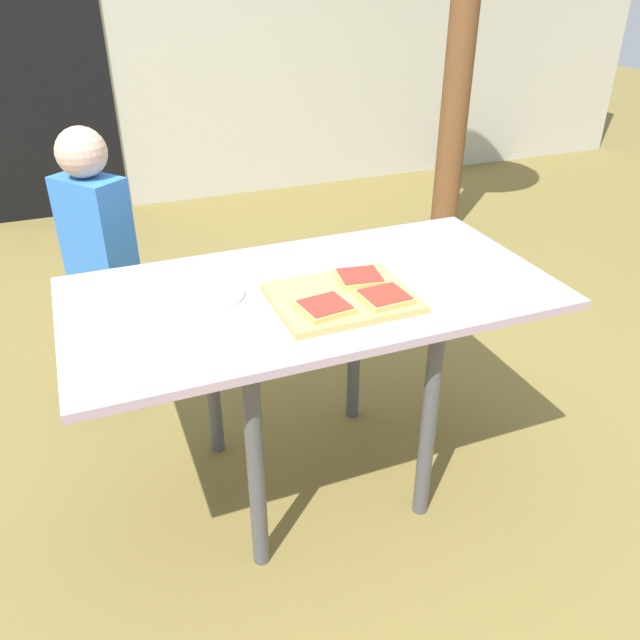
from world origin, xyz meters
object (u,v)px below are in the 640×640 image
(pizza_slice_near_left, at_px, (325,307))
(pizza_slice_far_right, at_px, (360,277))
(plate_white_left, at_px, (207,295))
(child_left, at_px, (101,257))
(pizza_slice_near_right, at_px, (385,297))
(dining_table, at_px, (312,315))
(cutting_board, at_px, (342,298))

(pizza_slice_near_left, bearing_deg, pizza_slice_far_right, 38.70)
(pizza_slice_near_left, height_order, plate_white_left, pizza_slice_near_left)
(pizza_slice_far_right, xyz_separation_m, child_left, (-0.67, 0.74, -0.13))
(pizza_slice_near_right, bearing_deg, pizza_slice_far_right, 95.06)
(pizza_slice_near_left, bearing_deg, dining_table, 81.07)
(dining_table, bearing_deg, plate_white_left, 167.39)
(pizza_slice_near_left, bearing_deg, cutting_board, 39.89)
(pizza_slice_near_right, distance_m, child_left, 1.12)
(plate_white_left, height_order, child_left, child_left)
(pizza_slice_far_right, relative_size, plate_white_left, 0.68)
(dining_table, xyz_separation_m, pizza_slice_near_left, (-0.03, -0.16, 0.12))
(plate_white_left, bearing_deg, dining_table, -12.61)
(child_left, bearing_deg, pizza_slice_near_left, -59.51)
(dining_table, bearing_deg, pizza_slice_far_right, -15.16)
(pizza_slice_far_right, bearing_deg, plate_white_left, 166.58)
(cutting_board, height_order, plate_white_left, cutting_board)
(pizza_slice_near_right, bearing_deg, dining_table, 130.48)
(pizza_slice_near_right, bearing_deg, child_left, 127.97)
(child_left, bearing_deg, pizza_slice_near_right, -52.03)
(pizza_slice_near_right, height_order, child_left, child_left)
(plate_white_left, relative_size, child_left, 0.20)
(cutting_board, bearing_deg, child_left, 126.19)
(pizza_slice_far_right, height_order, child_left, child_left)
(pizza_slice_far_right, relative_size, pizza_slice_near_right, 1.06)
(cutting_board, distance_m, child_left, 1.00)
(pizza_slice_far_right, distance_m, child_left, 1.01)
(cutting_board, xyz_separation_m, child_left, (-0.59, 0.81, -0.11))
(pizza_slice_near_left, xyz_separation_m, pizza_slice_near_right, (0.17, -0.01, 0.00))
(cutting_board, bearing_deg, pizza_slice_near_right, -36.88)
(dining_table, bearing_deg, cutting_board, -62.85)
(cutting_board, bearing_deg, plate_white_left, 154.24)
(pizza_slice_far_right, bearing_deg, dining_table, 164.84)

